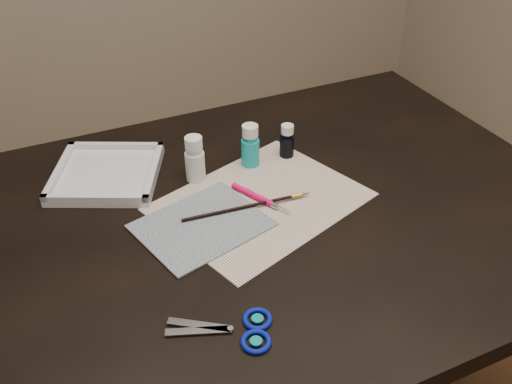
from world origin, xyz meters
name	(u,v)px	position (x,y,z in m)	size (l,w,h in m)	color
table	(256,339)	(0.00, 0.00, 0.38)	(1.30, 0.90, 0.75)	black
paper	(261,202)	(0.02, 0.03, 0.75)	(0.39, 0.30, 0.00)	white
canvas	(202,225)	(-0.11, 0.00, 0.75)	(0.23, 0.18, 0.00)	#12223A
paint_bottle_white	(195,159)	(-0.07, 0.16, 0.80)	(0.04, 0.04, 0.10)	silver
paint_bottle_cyan	(250,145)	(0.06, 0.16, 0.80)	(0.04, 0.04, 0.10)	#16A6AC
paint_bottle_navy	(287,141)	(0.15, 0.16, 0.79)	(0.03, 0.03, 0.08)	black
paintbrush	(249,206)	(-0.01, 0.01, 0.76)	(0.27, 0.01, 0.01)	black
craft_knife	(262,199)	(0.03, 0.03, 0.76)	(0.15, 0.01, 0.01)	#FF0A63
scissors	(220,332)	(-0.18, -0.25, 0.75)	(0.18, 0.09, 0.01)	silver
palette_tray	(107,173)	(-0.24, 0.24, 0.76)	(0.21, 0.21, 0.03)	silver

